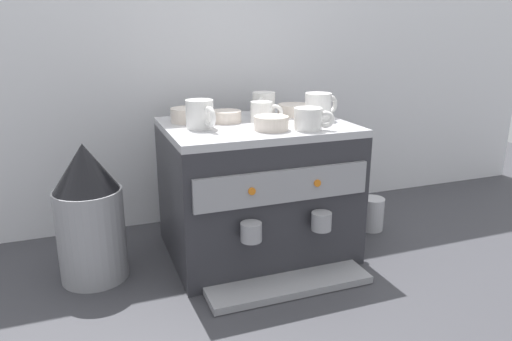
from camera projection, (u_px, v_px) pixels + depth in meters
ground_plane at (256, 249)px, 1.53m from camera, size 4.00×4.00×0.00m
tiled_backsplash_wall at (222, 68)px, 1.68m from camera, size 2.80×0.03×1.09m
espresso_machine at (257, 190)px, 1.47m from camera, size 0.54×0.53×0.41m
ceramic_cup_0 at (319, 106)px, 1.45m from camera, size 0.12×0.08×0.08m
ceramic_cup_1 at (309, 119)px, 1.31m from camera, size 0.10×0.08×0.06m
ceramic_cup_2 at (262, 112)px, 1.42m from camera, size 0.09×0.07×0.06m
ceramic_cup_3 at (200, 114)px, 1.33m from camera, size 0.08×0.12×0.08m
ceramic_cup_4 at (263, 104)px, 1.52m from camera, size 0.08×0.10×0.08m
ceramic_bowl_0 at (226, 117)px, 1.43m from camera, size 0.09×0.09×0.03m
ceramic_bowl_1 at (271, 123)px, 1.31m from camera, size 0.10×0.10×0.04m
ceramic_bowl_2 at (188, 115)px, 1.43m from camera, size 0.10×0.10×0.04m
ceramic_bowl_3 at (294, 110)px, 1.53m from camera, size 0.11×0.11×0.04m
coffee_grinder at (89, 214)px, 1.30m from camera, size 0.18×0.18×0.39m
milk_pitcher at (372, 214)px, 1.67m from camera, size 0.08×0.08×0.11m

